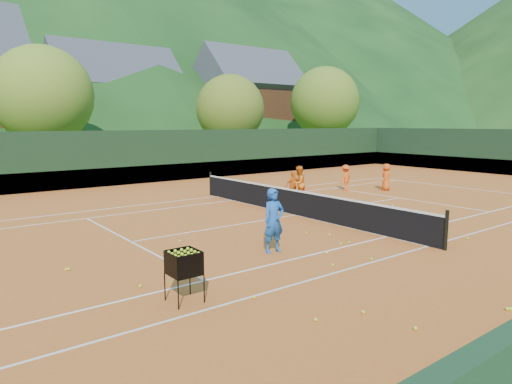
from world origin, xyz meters
TOP-DOWN VIEW (x-y plane):
  - ground at (0.00, 0.00)m, footprint 400.00×400.00m
  - clay_court at (0.00, 0.00)m, footprint 40.00×24.00m
  - mountain_far_right at (90.00, 150.00)m, footprint 260.00×260.00m
  - coach at (-3.80, -3.31)m, footprint 0.65×0.46m
  - student_a at (2.25, 2.28)m, footprint 0.88×0.76m
  - student_b at (2.13, 2.51)m, footprint 0.78×0.40m
  - student_c at (7.90, 1.86)m, footprint 0.77×0.62m
  - student_d at (6.18, 3.07)m, footprint 0.93×0.65m
  - tennis_ball_0 at (4.49, -1.03)m, footprint 0.07×0.07m
  - tennis_ball_1 at (-7.70, -3.67)m, footprint 0.07×0.07m
  - tennis_ball_3 at (-2.79, -8.90)m, footprint 0.07×0.07m
  - tennis_ball_5 at (-6.18, -5.60)m, footprint 0.07×0.07m
  - tennis_ball_7 at (-1.72, -2.37)m, footprint 0.07×0.07m
  - tennis_ball_9 at (-2.83, -4.32)m, footprint 0.07×0.07m
  - tennis_ball_10 at (-8.57, -1.59)m, footprint 0.07×0.07m
  - tennis_ball_11 at (-2.31, -5.36)m, footprint 0.07×0.07m
  - tennis_ball_12 at (-8.62, -1.58)m, footprint 0.07×0.07m
  - tennis_ball_13 at (-5.95, -7.06)m, footprint 0.07×0.07m
  - tennis_ball_14 at (-3.45, -5.11)m, footprint 0.07×0.07m
  - tennis_ball_16 at (-5.29, -0.88)m, footprint 0.07×0.07m
  - tennis_ball_17 at (-2.83, -8.86)m, footprint 0.07×0.07m
  - tennis_ball_19 at (-1.53, -3.95)m, footprint 0.07×0.07m
  - tennis_ball_20 at (-5.04, -7.35)m, footprint 0.07×0.07m
  - tennis_ball_21 at (-4.88, -8.31)m, footprint 0.07×0.07m
  - tennis_ball_23 at (-6.15, -3.12)m, footprint 0.07×0.07m
  - tennis_ball_24 at (-1.84, -3.91)m, footprint 0.07×0.07m
  - tennis_ball_27 at (1.57, -5.77)m, footprint 0.07×0.07m
  - tennis_ball_28 at (-1.31, -2.97)m, footprint 0.07×0.07m
  - court_lines at (0.00, 0.00)m, footprint 23.83×11.03m
  - tennis_net at (0.00, 0.00)m, footprint 0.10×12.07m
  - perimeter_fence at (0.00, 0.00)m, footprint 40.40×24.24m
  - ball_hopper at (-7.32, -4.89)m, footprint 0.57×0.57m
  - chalet_mid at (6.00, 34.00)m, footprint 12.65×8.82m
  - chalet_right at (20.00, 30.00)m, footprint 11.50×8.82m
  - tree_b at (-4.00, 20.00)m, footprint 6.40×6.40m
  - tree_c at (10.00, 19.00)m, footprint 5.60×5.60m
  - tree_d at (22.00, 20.00)m, footprint 6.80×6.80m

SIDE VIEW (x-z plane):
  - ground at x=0.00m, z-range 0.00..0.00m
  - clay_court at x=0.00m, z-range 0.00..0.02m
  - court_lines at x=0.00m, z-range 0.02..0.03m
  - tennis_ball_0 at x=4.49m, z-range 0.02..0.09m
  - tennis_ball_1 at x=-7.70m, z-range 0.02..0.09m
  - tennis_ball_3 at x=-2.79m, z-range 0.02..0.09m
  - tennis_ball_5 at x=-6.18m, z-range 0.02..0.09m
  - tennis_ball_7 at x=-1.72m, z-range 0.02..0.09m
  - tennis_ball_9 at x=-2.83m, z-range 0.02..0.09m
  - tennis_ball_10 at x=-8.57m, z-range 0.02..0.09m
  - tennis_ball_11 at x=-2.31m, z-range 0.02..0.09m
  - tennis_ball_12 at x=-8.62m, z-range 0.02..0.09m
  - tennis_ball_13 at x=-5.95m, z-range 0.02..0.09m
  - tennis_ball_14 at x=-3.45m, z-range 0.02..0.09m
  - tennis_ball_16 at x=-5.29m, z-range 0.02..0.09m
  - tennis_ball_17 at x=-2.83m, z-range 0.02..0.09m
  - tennis_ball_19 at x=-1.53m, z-range 0.02..0.09m
  - tennis_ball_20 at x=-5.04m, z-range 0.02..0.09m
  - tennis_ball_21 at x=-4.88m, z-range 0.02..0.09m
  - tennis_ball_23 at x=-6.15m, z-range 0.02..0.09m
  - tennis_ball_24 at x=-1.84m, z-range 0.02..0.09m
  - tennis_ball_27 at x=1.57m, z-range 0.02..0.09m
  - tennis_ball_28 at x=-1.31m, z-range 0.02..0.09m
  - tennis_net at x=0.00m, z-range -0.03..1.07m
  - student_b at x=2.13m, z-range 0.02..1.31m
  - student_d at x=6.18m, z-range 0.02..1.33m
  - student_c at x=7.90m, z-range 0.02..1.39m
  - ball_hopper at x=-7.32m, z-range 0.27..1.27m
  - student_a at x=2.25m, z-range 0.02..1.56m
  - coach at x=-3.80m, z-range 0.02..1.73m
  - perimeter_fence at x=0.00m, z-range -0.23..2.77m
  - tree_c at x=10.00m, z-range 0.87..8.22m
  - chalet_mid at x=6.00m, z-range -0.74..10.72m
  - tree_b at x=-4.00m, z-range 0.99..9.39m
  - chalet_right at x=20.00m, z-range -0.70..11.21m
  - tree_d at x=22.00m, z-range 1.06..9.98m
  - mountain_far_right at x=90.00m, z-range 0.00..95.00m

